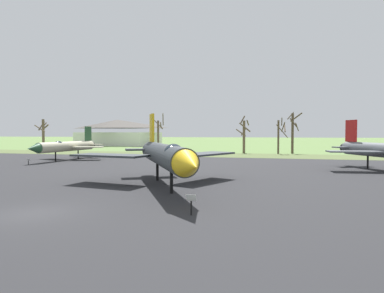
{
  "coord_description": "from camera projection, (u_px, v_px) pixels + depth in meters",
  "views": [
    {
      "loc": [
        11.9,
        -14.04,
        3.95
      ],
      "look_at": [
        2.32,
        20.7,
        2.55
      ],
      "focal_mm": 32.54,
      "sensor_mm": 36.0,
      "label": 1
    }
  ],
  "objects": [
    {
      "name": "ground_plane",
      "position": [
        32.0,
        214.0,
        16.83
      ],
      "size": [
        600.0,
        600.0,
        0.0
      ],
      "primitive_type": "plane",
      "color": "#607F42"
    },
    {
      "name": "asphalt_apron",
      "position": [
        151.0,
        176.0,
        31.45
      ],
      "size": [
        99.9,
        50.59,
        0.05
      ],
      "primitive_type": "cube",
      "color": "#28282B",
      "rests_on": "ground"
    },
    {
      "name": "grass_verge_strip",
      "position": [
        218.0,
        155.0,
        61.6
      ],
      "size": [
        159.9,
        12.0,
        0.06
      ],
      "primitive_type": "cube",
      "color": "#566538",
      "rests_on": "ground"
    },
    {
      "name": "jet_fighter_front_left",
      "position": [
        164.0,
        155.0,
        24.96
      ],
      "size": [
        12.84,
        15.92,
        5.68
      ],
      "color": "#33383D",
      "rests_on": "ground"
    },
    {
      "name": "info_placard_front_left",
      "position": [
        191.0,
        203.0,
        16.46
      ],
      "size": [
        0.5,
        0.25,
        1.05
      ],
      "color": "black",
      "rests_on": "ground"
    },
    {
      "name": "jet_fighter_rear_left",
      "position": [
        66.0,
        146.0,
        49.81
      ],
      "size": [
        10.07,
        14.8,
        4.99
      ],
      "color": "#B7B293",
      "rests_on": "ground"
    },
    {
      "name": "info_placard_rear_left",
      "position": [
        28.0,
        161.0,
        42.57
      ],
      "size": [
        0.59,
        0.31,
        0.85
      ],
      "color": "black",
      "rests_on": "ground"
    },
    {
      "name": "bare_tree_far_left",
      "position": [
        43.0,
        133.0,
        81.79
      ],
      "size": [
        2.72,
        2.63,
        7.18
      ],
      "color": "brown",
      "rests_on": "ground"
    },
    {
      "name": "bare_tree_left_of_center",
      "position": [
        159.0,
        134.0,
        70.72
      ],
      "size": [
        1.98,
        2.72,
        7.92
      ],
      "color": "brown",
      "rests_on": "ground"
    },
    {
      "name": "bare_tree_center",
      "position": [
        244.0,
        134.0,
        67.94
      ],
      "size": [
        2.91,
        2.43,
        7.36
      ],
      "color": "brown",
      "rests_on": "ground"
    },
    {
      "name": "bare_tree_right_of_center",
      "position": [
        279.0,
        135.0,
        64.91
      ],
      "size": [
        2.17,
        3.01,
        6.82
      ],
      "color": "brown",
      "rests_on": "ground"
    },
    {
      "name": "bare_tree_far_right",
      "position": [
        292.0,
        131.0,
        66.54
      ],
      "size": [
        3.47,
        3.42,
        8.02
      ],
      "color": "brown",
      "rests_on": "ground"
    },
    {
      "name": "visitor_building",
      "position": [
        118.0,
        133.0,
        110.01
      ],
      "size": [
        28.0,
        17.6,
        8.16
      ],
      "color": "silver",
      "rests_on": "ground"
    }
  ]
}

